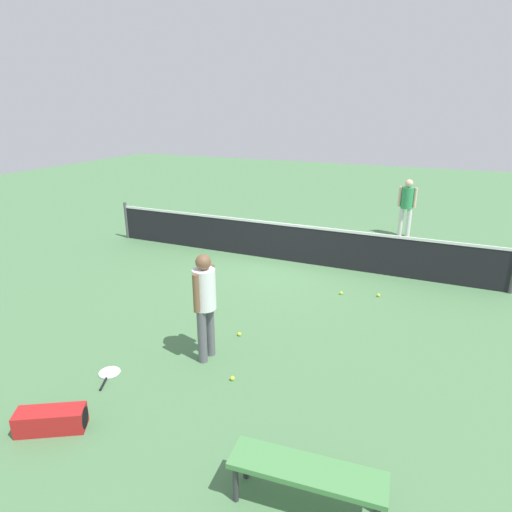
{
  "coord_description": "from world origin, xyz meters",
  "views": [
    {
      "loc": [
        3.48,
        -9.77,
        3.71
      ],
      "look_at": [
        0.21,
        -2.36,
        0.9
      ],
      "focal_mm": 30.39,
      "sensor_mm": 36.0,
      "label": 1
    }
  ],
  "objects_px": {
    "tennis_ball_midcourt": "(232,378)",
    "tennis_ball_near_player": "(239,334)",
    "tennis_ball_by_net": "(341,293)",
    "tennis_racket_far_player": "(406,243)",
    "equipment_bag": "(54,420)",
    "courtside_bench": "(307,473)",
    "player_near_side": "(205,299)",
    "tennis_ball_baseline": "(379,295)",
    "player_far_side": "(407,203)",
    "tennis_racket_near_player": "(109,374)"
  },
  "relations": [
    {
      "from": "player_far_side",
      "to": "tennis_ball_baseline",
      "type": "xyz_separation_m",
      "value": [
        0.02,
        -4.84,
        -0.98
      ]
    },
    {
      "from": "tennis_ball_midcourt",
      "to": "equipment_bag",
      "type": "bearing_deg",
      "value": -130.83
    },
    {
      "from": "tennis_racket_far_player",
      "to": "tennis_ball_near_player",
      "type": "distance_m",
      "value": 6.98
    },
    {
      "from": "player_far_side",
      "to": "tennis_ball_midcourt",
      "type": "distance_m",
      "value": 8.8
    },
    {
      "from": "tennis_ball_by_net",
      "to": "tennis_ball_midcourt",
      "type": "bearing_deg",
      "value": -101.48
    },
    {
      "from": "player_far_side",
      "to": "tennis_racket_far_player",
      "type": "bearing_deg",
      "value": -78.96
    },
    {
      "from": "tennis_racket_far_player",
      "to": "equipment_bag",
      "type": "xyz_separation_m",
      "value": [
        -3.1,
        -9.61,
        0.13
      ]
    },
    {
      "from": "tennis_ball_midcourt",
      "to": "tennis_ball_near_player",
      "type": "bearing_deg",
      "value": 111.4
    },
    {
      "from": "player_far_side",
      "to": "tennis_racket_far_player",
      "type": "xyz_separation_m",
      "value": [
        0.15,
        -0.76,
        -1.0
      ]
    },
    {
      "from": "tennis_ball_near_player",
      "to": "equipment_bag",
      "type": "relative_size",
      "value": 0.08
    },
    {
      "from": "tennis_ball_by_net",
      "to": "equipment_bag",
      "type": "xyz_separation_m",
      "value": [
        -2.25,
        -5.34,
        0.11
      ]
    },
    {
      "from": "player_far_side",
      "to": "tennis_ball_by_net",
      "type": "height_order",
      "value": "player_far_side"
    },
    {
      "from": "tennis_ball_midcourt",
      "to": "tennis_racket_near_player",
      "type": "bearing_deg",
      "value": -160.83
    },
    {
      "from": "tennis_ball_near_player",
      "to": "tennis_ball_midcourt",
      "type": "distance_m",
      "value": 1.27
    },
    {
      "from": "tennis_racket_near_player",
      "to": "tennis_ball_midcourt",
      "type": "relative_size",
      "value": 9.11
    },
    {
      "from": "courtside_bench",
      "to": "tennis_ball_midcourt",
      "type": "bearing_deg",
      "value": 135.48
    },
    {
      "from": "equipment_bag",
      "to": "tennis_ball_baseline",
      "type": "bearing_deg",
      "value": 61.79
    },
    {
      "from": "player_near_side",
      "to": "tennis_ball_by_net",
      "type": "relative_size",
      "value": 25.76
    },
    {
      "from": "tennis_ball_baseline",
      "to": "tennis_ball_by_net",
      "type": "bearing_deg",
      "value": -164.26
    },
    {
      "from": "tennis_racket_near_player",
      "to": "tennis_ball_baseline",
      "type": "distance_m",
      "value": 5.41
    },
    {
      "from": "player_far_side",
      "to": "equipment_bag",
      "type": "distance_m",
      "value": 10.83
    },
    {
      "from": "player_far_side",
      "to": "tennis_ball_near_player",
      "type": "distance_m",
      "value": 7.74
    },
    {
      "from": "tennis_racket_near_player",
      "to": "equipment_bag",
      "type": "xyz_separation_m",
      "value": [
        0.2,
        -1.16,
        0.13
      ]
    },
    {
      "from": "player_far_side",
      "to": "tennis_ball_baseline",
      "type": "bearing_deg",
      "value": -89.75
    },
    {
      "from": "tennis_ball_by_net",
      "to": "courtside_bench",
      "type": "relative_size",
      "value": 0.04
    },
    {
      "from": "tennis_racket_near_player",
      "to": "equipment_bag",
      "type": "bearing_deg",
      "value": -80.11
    },
    {
      "from": "player_far_side",
      "to": "courtside_bench",
      "type": "height_order",
      "value": "player_far_side"
    },
    {
      "from": "tennis_ball_baseline",
      "to": "equipment_bag",
      "type": "distance_m",
      "value": 6.29
    },
    {
      "from": "player_near_side",
      "to": "equipment_bag",
      "type": "height_order",
      "value": "player_near_side"
    },
    {
      "from": "tennis_racket_far_player",
      "to": "tennis_ball_near_player",
      "type": "bearing_deg",
      "value": -107.05
    },
    {
      "from": "tennis_racket_near_player",
      "to": "tennis_ball_baseline",
      "type": "bearing_deg",
      "value": 54.08
    },
    {
      "from": "tennis_ball_near_player",
      "to": "courtside_bench",
      "type": "bearing_deg",
      "value": -53.24
    },
    {
      "from": "player_far_side",
      "to": "tennis_ball_midcourt",
      "type": "xyz_separation_m",
      "value": [
        -1.43,
        -8.62,
        -0.98
      ]
    },
    {
      "from": "tennis_ball_baseline",
      "to": "equipment_bag",
      "type": "xyz_separation_m",
      "value": [
        -2.97,
        -5.54,
        0.11
      ]
    },
    {
      "from": "tennis_ball_by_net",
      "to": "player_near_side",
      "type": "bearing_deg",
      "value": -112.9
    },
    {
      "from": "tennis_ball_near_player",
      "to": "tennis_ball_by_net",
      "type": "bearing_deg",
      "value": 63.59
    },
    {
      "from": "tennis_racket_near_player",
      "to": "equipment_bag",
      "type": "height_order",
      "value": "equipment_bag"
    },
    {
      "from": "tennis_ball_midcourt",
      "to": "player_far_side",
      "type": "bearing_deg",
      "value": 80.56
    },
    {
      "from": "tennis_ball_by_net",
      "to": "equipment_bag",
      "type": "bearing_deg",
      "value": -112.82
    },
    {
      "from": "player_near_side",
      "to": "tennis_ball_near_player",
      "type": "relative_size",
      "value": 25.76
    },
    {
      "from": "tennis_racket_far_player",
      "to": "tennis_ball_midcourt",
      "type": "relative_size",
      "value": 8.92
    },
    {
      "from": "player_near_side",
      "to": "player_far_side",
      "type": "height_order",
      "value": "same"
    },
    {
      "from": "tennis_ball_by_net",
      "to": "tennis_racket_far_player",
      "type": "bearing_deg",
      "value": 78.68
    },
    {
      "from": "player_near_side",
      "to": "tennis_racket_far_player",
      "type": "distance_m",
      "value": 7.87
    },
    {
      "from": "tennis_ball_by_net",
      "to": "tennis_ball_midcourt",
      "type": "relative_size",
      "value": 1.0
    },
    {
      "from": "equipment_bag",
      "to": "courtside_bench",
      "type": "bearing_deg",
      "value": 3.68
    },
    {
      "from": "tennis_ball_midcourt",
      "to": "tennis_ball_baseline",
      "type": "xyz_separation_m",
      "value": [
        1.46,
        3.79,
        0.0
      ]
    },
    {
      "from": "tennis_racket_far_player",
      "to": "tennis_ball_baseline",
      "type": "height_order",
      "value": "tennis_ball_baseline"
    },
    {
      "from": "tennis_racket_near_player",
      "to": "player_far_side",
      "type": "bearing_deg",
      "value": 71.12
    },
    {
      "from": "tennis_racket_far_player",
      "to": "tennis_ball_by_net",
      "type": "relative_size",
      "value": 8.92
    }
  ]
}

